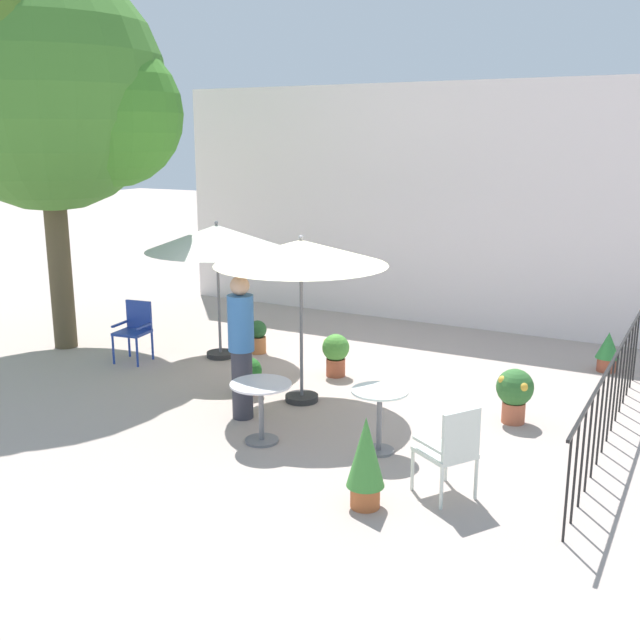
% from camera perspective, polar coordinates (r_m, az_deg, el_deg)
% --- Properties ---
extents(ground_plane, '(60.00, 60.00, 0.00)m').
position_cam_1_polar(ground_plane, '(10.42, 0.46, -5.40)').
color(ground_plane, '#B09D93').
extents(villa_facade, '(10.90, 0.30, 4.35)m').
position_cam_1_polar(villa_facade, '(14.01, 9.21, 8.52)').
color(villa_facade, white).
rests_on(villa_facade, ground).
extents(terrace_railing, '(0.03, 5.38, 1.01)m').
position_cam_1_polar(terrace_railing, '(9.17, 21.25, -4.63)').
color(terrace_railing, black).
rests_on(terrace_railing, ground).
extents(shade_tree, '(3.96, 3.77, 6.02)m').
position_cam_1_polar(shade_tree, '(12.81, -19.78, 16.27)').
color(shade_tree, brown).
rests_on(shade_tree, ground).
extents(patio_umbrella_0, '(2.24, 2.24, 2.21)m').
position_cam_1_polar(patio_umbrella_0, '(9.57, -1.46, 5.02)').
color(patio_umbrella_0, '#2D2D2D').
rests_on(patio_umbrella_0, ground).
extents(patio_umbrella_1, '(2.21, 2.21, 2.16)m').
position_cam_1_polar(patio_umbrella_1, '(11.70, -7.83, 6.12)').
color(patio_umbrella_1, '#2D2D2D').
rests_on(patio_umbrella_1, ground).
extents(cafe_table_0, '(0.63, 0.63, 0.73)m').
position_cam_1_polar(cafe_table_0, '(8.35, 4.53, -6.77)').
color(cafe_table_0, white).
rests_on(cafe_table_0, ground).
extents(cafe_table_1, '(0.70, 0.70, 0.71)m').
position_cam_1_polar(cafe_table_1, '(8.63, -4.49, -6.16)').
color(cafe_table_1, white).
rests_on(cafe_table_1, ground).
extents(patio_chair_0, '(0.53, 0.52, 0.93)m').
position_cam_1_polar(patio_chair_0, '(12.02, -13.86, -0.50)').
color(patio_chair_0, '#25409F').
rests_on(patio_chair_0, ground).
extents(patio_chair_1, '(0.66, 0.65, 0.94)m').
position_cam_1_polar(patio_chair_1, '(7.40, 9.91, -9.49)').
color(patio_chair_1, silver).
rests_on(patio_chair_1, ground).
extents(potted_plant_0, '(0.29, 0.29, 0.54)m').
position_cam_1_polar(potted_plant_0, '(12.18, -4.74, -1.22)').
color(potted_plant_0, '#C2713F').
rests_on(potted_plant_0, ground).
extents(potted_plant_1, '(0.36, 0.36, 0.52)m').
position_cam_1_polar(potted_plant_1, '(10.26, -5.43, -4.08)').
color(potted_plant_1, '#A9543A').
rests_on(potted_plant_1, ground).
extents(potted_plant_2, '(0.36, 0.36, 0.91)m').
position_cam_1_polar(potted_plant_2, '(7.17, 3.48, -10.50)').
color(potted_plant_2, '#B55D31').
rests_on(potted_plant_2, ground).
extents(potted_plant_3, '(0.46, 0.46, 0.68)m').
position_cam_1_polar(potted_plant_3, '(9.49, 14.55, -5.28)').
color(potted_plant_3, '#BE6041').
rests_on(potted_plant_3, ground).
extents(potted_plant_4, '(0.40, 0.40, 0.63)m').
position_cam_1_polar(potted_plant_4, '(10.96, 1.19, -2.46)').
color(potted_plant_4, '#AE5536').
rests_on(potted_plant_4, ground).
extents(potted_plant_5, '(0.35, 0.35, 0.60)m').
position_cam_1_polar(potted_plant_5, '(11.97, 20.99, -2.16)').
color(potted_plant_5, '#9F4B34').
rests_on(potted_plant_5, ground).
extents(standing_person, '(0.45, 0.45, 1.80)m').
position_cam_1_polar(standing_person, '(9.24, -5.99, -1.92)').
color(standing_person, '#33333D').
rests_on(standing_person, ground).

